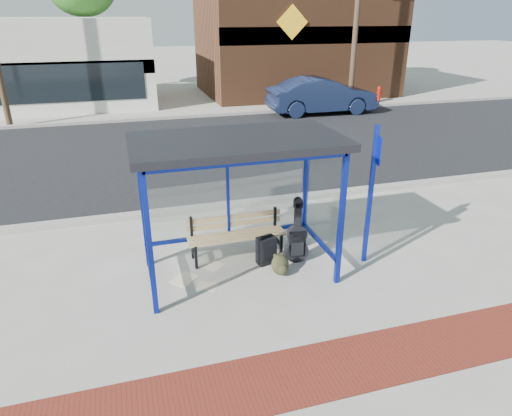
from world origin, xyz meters
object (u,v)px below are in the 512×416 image
object	(u,v)px
bench	(236,233)
guitar_bag	(297,240)
parked_car	(322,96)
fire_hydrant	(379,94)
suitcase	(266,250)
backpack	(281,265)

from	to	relation	value
bench	guitar_bag	size ratio (longest dim) A/B	1.51
parked_car	fire_hydrant	xyz separation A→B (m)	(3.96, 1.79, -0.37)
guitar_bag	bench	bearing A→B (deg)	160.04
suitcase	parked_car	distance (m)	13.77
bench	fire_hydrant	bearing A→B (deg)	51.27
bench	parked_car	world-z (taller)	parked_car
fire_hydrant	parked_car	bearing A→B (deg)	-155.67
bench	guitar_bag	bearing A→B (deg)	-26.84
parked_car	fire_hydrant	distance (m)	4.36
guitar_bag	parked_car	distance (m)	13.59
suitcase	fire_hydrant	distance (m)	17.40
guitar_bag	fire_hydrant	bearing A→B (deg)	61.82
guitar_bag	suitcase	world-z (taller)	guitar_bag
parked_car	fire_hydrant	size ratio (longest dim) A/B	6.08
guitar_bag	backpack	bearing A→B (deg)	-133.61
guitar_bag	backpack	world-z (taller)	guitar_bag
guitar_bag	parked_car	bearing A→B (deg)	71.17
fire_hydrant	bench	bearing A→B (deg)	-128.87
parked_car	backpack	bearing A→B (deg)	154.65
bench	fire_hydrant	size ratio (longest dim) A/B	2.25
guitar_bag	fire_hydrant	world-z (taller)	guitar_bag
bench	parked_car	bearing A→B (deg)	59.56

